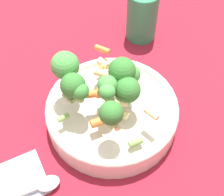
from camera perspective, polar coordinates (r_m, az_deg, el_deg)
name	(u,v)px	position (r m, az deg, el deg)	size (l,w,h in m)	color
ground_plane	(112,119)	(0.57, 0.00, -3.95)	(3.00, 3.00, 0.00)	maroon
bowl	(112,111)	(0.55, 0.00, -2.46)	(0.23, 0.23, 0.05)	beige
pasta_salad	(101,83)	(0.49, -2.09, 2.80)	(0.18, 0.16, 0.09)	#8CB766
cup	(142,15)	(0.69, 5.53, 14.88)	(0.07, 0.07, 0.11)	#2D7F51
napkin	(5,186)	(0.53, -18.97, -14.98)	(0.13, 0.15, 0.01)	#B2BCC6
spoon	(28,191)	(0.51, -15.07, -16.15)	(0.09, 0.15, 0.01)	silver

